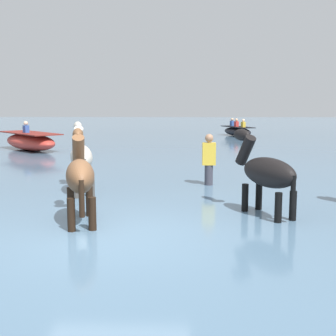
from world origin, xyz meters
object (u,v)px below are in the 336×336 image
(boat_near_starboard, at_px, (237,131))
(horse_flank_black, at_px, (266,175))
(horse_lead_bay, at_px, (80,178))
(person_wading_mid, at_px, (209,165))
(boat_near_port, at_px, (30,141))
(horse_trailing_pinto, at_px, (81,159))

(boat_near_starboard, bearing_deg, horse_flank_black, -95.19)
(horse_flank_black, distance_m, boat_near_starboard, 19.47)
(horse_lead_bay, xyz_separation_m, person_wading_mid, (2.34, 3.60, -0.27))
(horse_lead_bay, relative_size, horse_flank_black, 1.02)
(boat_near_port, distance_m, person_wading_mid, 10.64)
(boat_near_starboard, bearing_deg, person_wading_mid, -99.03)
(person_wading_mid, bearing_deg, horse_flank_black, -74.24)
(boat_near_starboard, bearing_deg, horse_lead_bay, -103.90)
(horse_trailing_pinto, height_order, horse_flank_black, horse_trailing_pinto)
(boat_near_port, bearing_deg, horse_lead_bay, -68.12)
(horse_flank_black, height_order, boat_near_port, horse_flank_black)
(horse_lead_bay, distance_m, person_wading_mid, 4.31)
(horse_trailing_pinto, height_order, boat_near_port, horse_trailing_pinto)
(horse_trailing_pinto, xyz_separation_m, person_wading_mid, (2.87, 1.08, -0.28))
(person_wading_mid, bearing_deg, horse_trailing_pinto, -159.44)
(horse_lead_bay, height_order, horse_trailing_pinto, horse_trailing_pinto)
(horse_lead_bay, xyz_separation_m, boat_near_starboard, (4.95, 20.00, -0.45))
(boat_near_starboard, xyz_separation_m, boat_near_port, (-9.61, -8.40, 0.07))
(horse_trailing_pinto, bearing_deg, person_wading_mid, 20.56)
(horse_trailing_pinto, distance_m, boat_near_port, 9.99)
(horse_trailing_pinto, distance_m, horse_flank_black, 4.18)
(horse_flank_black, distance_m, boat_near_port, 13.51)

